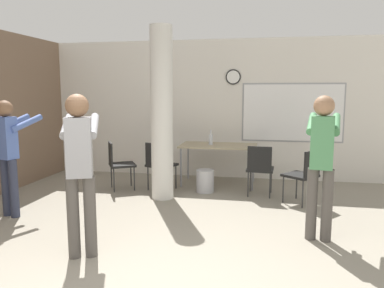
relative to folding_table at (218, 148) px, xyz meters
name	(u,v)px	position (x,y,z in m)	size (l,w,h in m)	color
wall_back	(218,109)	(-0.10, 0.69, 0.69)	(8.00, 0.15, 2.80)	silver
support_pillar	(162,114)	(-0.80, -1.10, 0.69)	(0.36, 0.36, 2.80)	silver
folding_table	(218,148)	(0.00, 0.00, 0.00)	(1.43, 0.79, 0.76)	tan
bottle_on_table	(211,139)	(-0.15, -0.01, 0.16)	(0.08, 0.08, 0.28)	silver
waste_bin	(205,181)	(-0.16, -0.60, -0.51)	(0.31, 0.31, 0.40)	#B2B2B7
chair_table_left	(159,162)	(-0.98, -0.65, -0.20)	(0.57, 0.57, 0.87)	black
chair_table_right	(260,166)	(0.79, -0.68, -0.20)	(0.47, 0.47, 0.87)	black
chair_near_pillar	(118,162)	(-1.72, -0.73, -0.20)	(0.60, 0.60, 0.87)	black
chair_mid_room	(304,172)	(1.47, -1.02, -0.20)	(0.62, 0.62, 0.87)	black
person_playing_front	(80,163)	(-1.05, -3.41, 0.31)	(0.55, 0.70, 1.74)	#514C47
person_watching_back	(9,149)	(-2.66, -2.38, 0.26)	(0.48, 0.65, 1.64)	#2D3347
person_playing_side	(322,156)	(1.51, -2.45, 0.30)	(0.46, 0.70, 1.72)	#514C47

